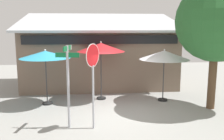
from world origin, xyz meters
TOP-DOWN VIEW (x-y plane):
  - ground_plane at (0.00, 0.00)m, footprint 28.00×28.00m
  - cafe_building at (-0.48, 5.30)m, footprint 8.91×4.77m
  - street_sign_post at (-1.84, -1.03)m, footprint 0.79×0.85m
  - stop_sign at (-1.00, -1.19)m, footprint 0.44×0.66m
  - patio_umbrella_teal_left at (-3.02, 1.70)m, footprint 2.20×2.20m
  - patio_umbrella_crimson_center at (-0.56, 2.29)m, footprint 2.24×2.24m
  - patio_umbrella_ivory_right at (2.31, 1.74)m, footprint 2.28×2.28m
  - shade_tree at (4.16, 0.41)m, footprint 3.47×3.27m

SIDE VIEW (x-z plane):
  - ground_plane at x=0.00m, z-range -0.10..0.00m
  - cafe_building at x=-0.48m, z-range -0.48..3.84m
  - street_sign_post at x=-1.84m, z-range 0.31..3.15m
  - stop_sign at x=-1.00m, z-range 0.57..3.47m
  - patio_umbrella_ivory_right at x=2.31m, z-range 0.93..3.37m
  - patio_umbrella_teal_left at x=-3.02m, z-range 0.98..3.46m
  - patio_umbrella_crimson_center at x=-0.56m, z-range 1.09..3.86m
  - shade_tree at x=4.16m, z-range 0.94..6.22m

